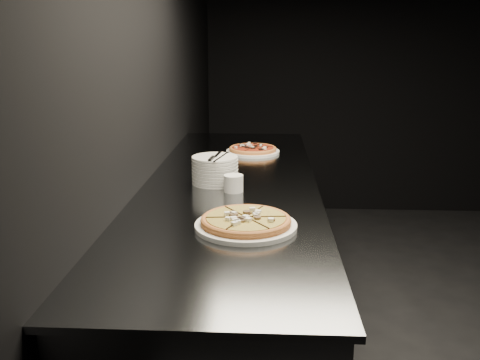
{
  "coord_description": "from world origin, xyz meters",
  "views": [
    {
      "loc": [
        -1.97,
        -2.23,
        1.53
      ],
      "look_at": [
        -2.08,
        -0.19,
        0.98
      ],
      "focal_mm": 40.0,
      "sensor_mm": 36.0,
      "label": 1
    }
  ],
  "objects_px": {
    "counter": "(231,279)",
    "pizza_mushroom": "(246,222)",
    "ramekin": "(233,183)",
    "cutlery": "(216,157)",
    "plate_stack": "(215,170)",
    "pizza_tomato": "(253,150)"
  },
  "relations": [
    {
      "from": "pizza_tomato",
      "to": "plate_stack",
      "type": "relative_size",
      "value": 1.52
    },
    {
      "from": "plate_stack",
      "to": "cutlery",
      "type": "height_order",
      "value": "cutlery"
    },
    {
      "from": "pizza_mushroom",
      "to": "pizza_tomato",
      "type": "distance_m",
      "value": 1.19
    },
    {
      "from": "ramekin",
      "to": "counter",
      "type": "bearing_deg",
      "value": 98.25
    },
    {
      "from": "counter",
      "to": "plate_stack",
      "type": "height_order",
      "value": "plate_stack"
    },
    {
      "from": "counter",
      "to": "ramekin",
      "type": "height_order",
      "value": "ramekin"
    },
    {
      "from": "pizza_mushroom",
      "to": "ramekin",
      "type": "height_order",
      "value": "ramekin"
    },
    {
      "from": "pizza_tomato",
      "to": "cutlery",
      "type": "height_order",
      "value": "cutlery"
    },
    {
      "from": "pizza_tomato",
      "to": "ramekin",
      "type": "xyz_separation_m",
      "value": [
        -0.06,
        -0.76,
        0.02
      ]
    },
    {
      "from": "cutlery",
      "to": "ramekin",
      "type": "bearing_deg",
      "value": -47.54
    },
    {
      "from": "plate_stack",
      "to": "ramekin",
      "type": "bearing_deg",
      "value": -55.31
    },
    {
      "from": "counter",
      "to": "cutlery",
      "type": "relative_size",
      "value": 11.97
    },
    {
      "from": "cutlery",
      "to": "pizza_mushroom",
      "type": "bearing_deg",
      "value": -67.77
    },
    {
      "from": "pizza_mushroom",
      "to": "ramekin",
      "type": "xyz_separation_m",
      "value": [
        -0.07,
        0.43,
        0.02
      ]
    },
    {
      "from": "pizza_mushroom",
      "to": "cutlery",
      "type": "relative_size",
      "value": 1.65
    },
    {
      "from": "pizza_mushroom",
      "to": "plate_stack",
      "type": "height_order",
      "value": "plate_stack"
    },
    {
      "from": "counter",
      "to": "pizza_mushroom",
      "type": "relative_size",
      "value": 7.24
    },
    {
      "from": "counter",
      "to": "cutlery",
      "type": "xyz_separation_m",
      "value": [
        -0.06,
        -0.03,
        0.58
      ]
    },
    {
      "from": "counter",
      "to": "cutlery",
      "type": "distance_m",
      "value": 0.58
    },
    {
      "from": "plate_stack",
      "to": "cutlery",
      "type": "distance_m",
      "value": 0.06
    },
    {
      "from": "counter",
      "to": "cutlery",
      "type": "bearing_deg",
      "value": -151.25
    },
    {
      "from": "cutlery",
      "to": "ramekin",
      "type": "height_order",
      "value": "cutlery"
    }
  ]
}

